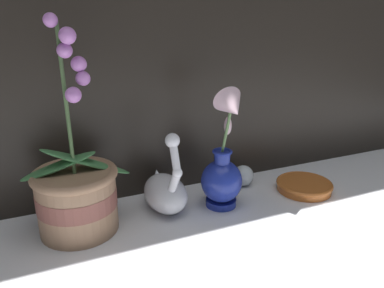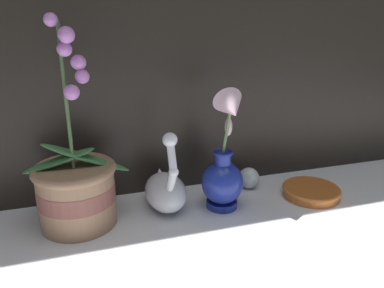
{
  "view_description": "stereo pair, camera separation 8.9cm",
  "coord_description": "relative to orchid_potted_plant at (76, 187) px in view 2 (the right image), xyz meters",
  "views": [
    {
      "loc": [
        -0.35,
        -0.65,
        0.47
      ],
      "look_at": [
        -0.02,
        0.13,
        0.17
      ],
      "focal_mm": 35.0,
      "sensor_mm": 36.0,
      "label": 1
    },
    {
      "loc": [
        -0.27,
        -0.68,
        0.47
      ],
      "look_at": [
        -0.02,
        0.13,
        0.17
      ],
      "focal_mm": 35.0,
      "sensor_mm": 36.0,
      "label": 2
    }
  ],
  "objects": [
    {
      "name": "glass_sphere",
      "position": [
        0.46,
        0.05,
        -0.06
      ],
      "size": [
        0.06,
        0.06,
        0.06
      ],
      "color": "silver",
      "rests_on": "ground_plane"
    },
    {
      "name": "amber_dish",
      "position": [
        0.6,
        -0.04,
        -0.08
      ],
      "size": [
        0.15,
        0.15,
        0.03
      ],
      "color": "#C66628",
      "rests_on": "ground_plane"
    },
    {
      "name": "swan_figurine",
      "position": [
        0.21,
        0.01,
        -0.04
      ],
      "size": [
        0.1,
        0.19,
        0.22
      ],
      "color": "white",
      "rests_on": "ground_plane"
    },
    {
      "name": "blue_vase",
      "position": [
        0.35,
        -0.03,
        0.01
      ],
      "size": [
        0.1,
        0.13,
        0.31
      ],
      "color": "navy",
      "rests_on": "ground_plane"
    },
    {
      "name": "orchid_potted_plant",
      "position": [
        0.0,
        0.0,
        0.0
      ],
      "size": [
        0.24,
        0.19,
        0.47
      ],
      "color": "#9E7556",
      "rests_on": "ground_plane"
    },
    {
      "name": "ground_plane",
      "position": [
        0.29,
        -0.14,
        -0.09
      ],
      "size": [
        2.8,
        2.8,
        0.0
      ],
      "primitive_type": "plane",
      "color": "white"
    }
  ]
}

